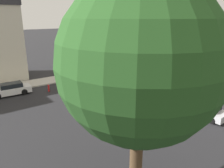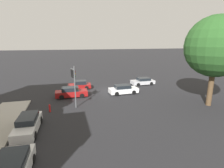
{
  "view_description": "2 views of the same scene",
  "coord_description": "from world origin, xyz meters",
  "px_view_note": "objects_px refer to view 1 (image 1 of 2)",
  "views": [
    {
      "loc": [
        -17.23,
        16.21,
        9.21
      ],
      "look_at": [
        1.87,
        2.06,
        1.81
      ],
      "focal_mm": 35.0,
      "sensor_mm": 36.0,
      "label": 1
    },
    {
      "loc": [
        6.66,
        26.93,
        7.91
      ],
      "look_at": [
        0.91,
        5.17,
        2.39
      ],
      "focal_mm": 28.0,
      "sensor_mm": 36.0,
      "label": 2
    }
  ],
  "objects_px": {
    "parked_car_0": "(10,89)",
    "traffic_signal": "(65,67)",
    "fire_hydrant": "(49,88)",
    "crossing_car_2": "(204,110)",
    "crossing_car_0": "(126,81)",
    "street_tree": "(140,63)",
    "crossing_car_3": "(131,103)",
    "crossing_car_1": "(93,84)"
  },
  "relations": [
    {
      "from": "crossing_car_2",
      "to": "crossing_car_3",
      "type": "bearing_deg",
      "value": 38.64
    },
    {
      "from": "crossing_car_2",
      "to": "crossing_car_3",
      "type": "height_order",
      "value": "crossing_car_3"
    },
    {
      "from": "street_tree",
      "to": "crossing_car_0",
      "type": "relative_size",
      "value": 2.79
    },
    {
      "from": "street_tree",
      "to": "crossing_car_1",
      "type": "distance_m",
      "value": 19.63
    },
    {
      "from": "street_tree",
      "to": "crossing_car_1",
      "type": "bearing_deg",
      "value": -25.15
    },
    {
      "from": "crossing_car_0",
      "to": "parked_car_0",
      "type": "bearing_deg",
      "value": 70.89
    },
    {
      "from": "crossing_car_2",
      "to": "crossing_car_3",
      "type": "xyz_separation_m",
      "value": [
        5.39,
        4.61,
        0.04
      ]
    },
    {
      "from": "crossing_car_2",
      "to": "crossing_car_0",
      "type": "bearing_deg",
      "value": -2.32
    },
    {
      "from": "traffic_signal",
      "to": "crossing_car_2",
      "type": "xyz_separation_m",
      "value": [
        -12.9,
        -8.2,
        -2.9
      ]
    },
    {
      "from": "fire_hydrant",
      "to": "crossing_car_2",
      "type": "bearing_deg",
      "value": -149.4
    },
    {
      "from": "street_tree",
      "to": "traffic_signal",
      "type": "bearing_deg",
      "value": -13.53
    },
    {
      "from": "crossing_car_2",
      "to": "fire_hydrant",
      "type": "distance_m",
      "value": 18.39
    },
    {
      "from": "traffic_signal",
      "to": "fire_hydrant",
      "type": "distance_m",
      "value": 4.38
    },
    {
      "from": "street_tree",
      "to": "parked_car_0",
      "type": "bearing_deg",
      "value": 3.96
    },
    {
      "from": "traffic_signal",
      "to": "crossing_car_1",
      "type": "height_order",
      "value": "traffic_signal"
    },
    {
      "from": "traffic_signal",
      "to": "fire_hydrant",
      "type": "height_order",
      "value": "traffic_signal"
    },
    {
      "from": "street_tree",
      "to": "crossing_car_3",
      "type": "relative_size",
      "value": 2.44
    },
    {
      "from": "crossing_car_0",
      "to": "crossing_car_2",
      "type": "distance_m",
      "value": 11.68
    },
    {
      "from": "street_tree",
      "to": "crossing_car_2",
      "type": "height_order",
      "value": "street_tree"
    },
    {
      "from": "crossing_car_3",
      "to": "parked_car_0",
      "type": "xyz_separation_m",
      "value": [
        11.93,
        8.98,
        0.05
      ]
    },
    {
      "from": "crossing_car_1",
      "to": "crossing_car_3",
      "type": "distance_m",
      "value": 7.84
    },
    {
      "from": "crossing_car_2",
      "to": "fire_hydrant",
      "type": "bearing_deg",
      "value": 28.72
    },
    {
      "from": "crossing_car_1",
      "to": "crossing_car_2",
      "type": "height_order",
      "value": "crossing_car_1"
    },
    {
      "from": "crossing_car_3",
      "to": "parked_car_0",
      "type": "bearing_deg",
      "value": -145.09
    },
    {
      "from": "crossing_car_1",
      "to": "parked_car_0",
      "type": "distance_m",
      "value": 10.16
    },
    {
      "from": "crossing_car_0",
      "to": "parked_car_0",
      "type": "height_order",
      "value": "parked_car_0"
    },
    {
      "from": "street_tree",
      "to": "fire_hydrant",
      "type": "distance_m",
      "value": 20.69
    },
    {
      "from": "crossing_car_0",
      "to": "fire_hydrant",
      "type": "distance_m",
      "value": 10.32
    },
    {
      "from": "fire_hydrant",
      "to": "crossing_car_1",
      "type": "bearing_deg",
      "value": -117.18
    },
    {
      "from": "crossing_car_3",
      "to": "parked_car_0",
      "type": "distance_m",
      "value": 14.94
    },
    {
      "from": "parked_car_0",
      "to": "traffic_signal",
      "type": "bearing_deg",
      "value": 142.65
    },
    {
      "from": "street_tree",
      "to": "crossing_car_3",
      "type": "height_order",
      "value": "street_tree"
    },
    {
      "from": "fire_hydrant",
      "to": "crossing_car_3",
      "type": "bearing_deg",
      "value": -155.51
    },
    {
      "from": "crossing_car_2",
      "to": "parked_car_0",
      "type": "bearing_deg",
      "value": 36.24
    },
    {
      "from": "street_tree",
      "to": "crossing_car_0",
      "type": "distance_m",
      "value": 20.61
    },
    {
      "from": "crossing_car_1",
      "to": "street_tree",
      "type": "bearing_deg",
      "value": -25.13
    },
    {
      "from": "crossing_car_0",
      "to": "street_tree",
      "type": "bearing_deg",
      "value": 144.43
    },
    {
      "from": "crossing_car_1",
      "to": "fire_hydrant",
      "type": "xyz_separation_m",
      "value": [
        2.6,
        5.07,
        -0.22
      ]
    },
    {
      "from": "parked_car_0",
      "to": "fire_hydrant",
      "type": "xyz_separation_m",
      "value": [
        -1.49,
        -4.23,
        -0.22
      ]
    },
    {
      "from": "crossing_car_0",
      "to": "crossing_car_1",
      "type": "relative_size",
      "value": 0.87
    },
    {
      "from": "crossing_car_0",
      "to": "crossing_car_3",
      "type": "distance_m",
      "value": 7.85
    },
    {
      "from": "traffic_signal",
      "to": "crossing_car_2",
      "type": "bearing_deg",
      "value": 21.62
    }
  ]
}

